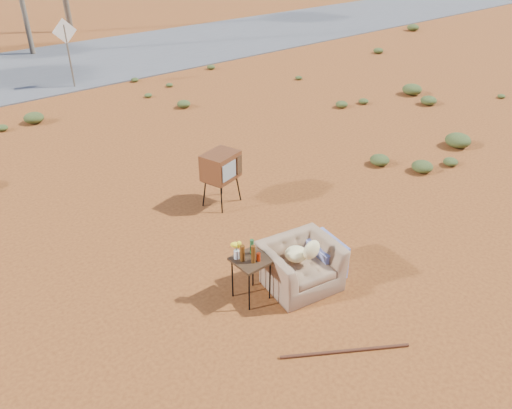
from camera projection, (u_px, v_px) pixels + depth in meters
ground at (289, 284)px, 7.73m from camera, size 140.00×140.00×0.00m
highway at (0, 76)px, 17.69m from camera, size 140.00×7.00×0.04m
armchair at (305, 258)px, 7.55m from camera, size 1.41×0.89×0.96m
tv_unit at (221, 167)px, 9.49m from camera, size 0.79×0.69×1.08m
side_table at (248, 258)px, 7.09m from camera, size 0.49×0.49×0.99m
rusty_bar at (345, 351)px, 6.50m from camera, size 1.48×0.97×0.05m
road_sign at (66, 41)px, 15.78m from camera, size 0.78×0.06×2.19m
scrub_patch at (111, 188)px, 10.13m from camera, size 17.49×8.07×0.33m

